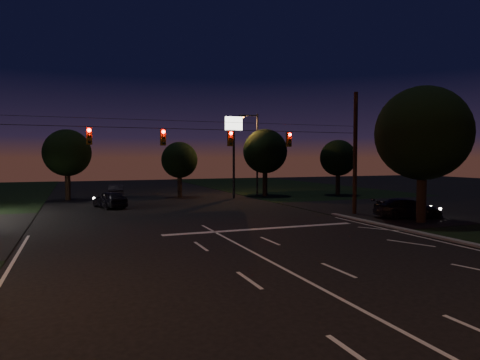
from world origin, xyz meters
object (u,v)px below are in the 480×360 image
car_cross (408,209)px  car_oncoming_b (116,191)px  car_oncoming_a (110,199)px  tree_right_near (421,135)px  utility_pole_right (354,214)px

car_cross → car_oncoming_b: bearing=53.2°
car_oncoming_a → car_oncoming_b: bearing=-116.3°
car_oncoming_b → car_cross: car_oncoming_b is taller
tree_right_near → car_cross: bearing=70.1°
utility_pole_right → tree_right_near: (1.53, -4.83, 5.68)m
utility_pole_right → car_oncoming_a: bearing=147.3°
utility_pole_right → car_oncoming_a: (-16.64, 10.69, 0.71)m
utility_pole_right → car_oncoming_b: (-15.34, 19.71, 0.70)m
car_oncoming_a → car_oncoming_b: 9.11m
car_oncoming_b → utility_pole_right: bearing=134.4°
car_oncoming_a → car_oncoming_b: size_ratio=0.99×
tree_right_near → car_oncoming_b: tree_right_near is taller
car_oncoming_a → car_oncoming_b: car_oncoming_a is taller
car_oncoming_a → car_cross: (18.79, -13.81, -0.03)m
utility_pole_right → car_oncoming_b: bearing=127.9°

